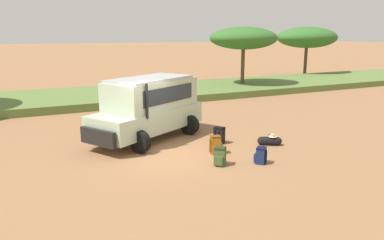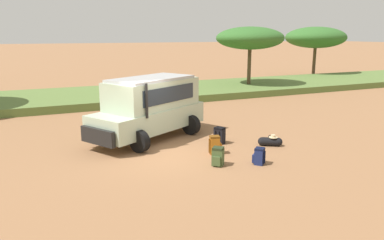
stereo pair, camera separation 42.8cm
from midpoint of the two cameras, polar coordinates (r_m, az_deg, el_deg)
The scene contains 10 objects.
ground_plane at distance 13.22m, azimuth -5.33°, elevation -5.15°, with size 320.00×320.00×0.00m, color #936642.
grass_bank at distance 24.49m, azimuth -15.30°, elevation 3.42°, with size 120.00×7.00×0.44m.
safari_vehicle at distance 14.92m, azimuth -7.36°, elevation 2.03°, with size 5.31×4.06×2.44m.
backpack_beside_front_wheel at distance 11.99m, azimuth 3.26°, elevation -5.57°, with size 0.48×0.48×0.60m.
backpack_cluster_center at distance 14.35m, azimuth 3.33°, elevation -2.36°, with size 0.47×0.47×0.64m.
backpack_near_rear_wheel at distance 12.30m, azimuth 9.45°, elevation -5.38°, with size 0.44×0.45×0.55m.
backpack_outermost at distance 13.11m, azimuth 2.71°, elevation -3.82°, with size 0.48×0.39×0.65m.
duffel_bag_low_black_case at distance 14.39m, azimuth 10.92°, elevation -3.12°, with size 0.82×0.63×0.43m.
acacia_tree_right_mid at distance 28.28m, azimuth 7.42°, elevation 12.25°, with size 5.07×4.68×4.62m.
acacia_tree_far_right at distance 38.00m, azimuth 16.81°, elevation 11.94°, with size 5.97×5.13×4.75m.
Camera 1 is at (-4.55, -11.70, 4.11)m, focal length 35.00 mm.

